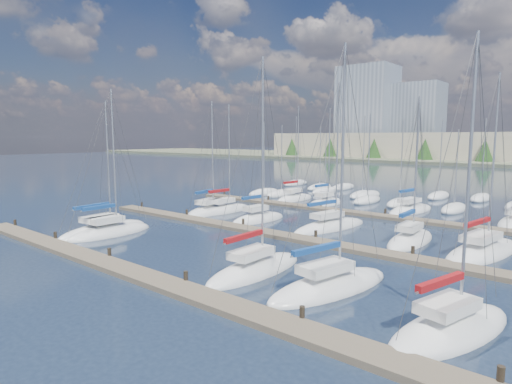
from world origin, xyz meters
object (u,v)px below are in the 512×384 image
Objects in this scene: sailboat_h at (210,211)px; sailboat_k at (330,227)px; sailboat_p at (411,210)px; sailboat_d at (255,269)px; sailboat_c at (110,232)px; sailboat_i at (226,210)px; sailboat_o at (326,203)px; sailboat_j at (258,219)px; sailboat_l at (410,240)px; sailboat_n at (295,199)px; sailboat_e at (330,286)px; sailboat_g at (451,329)px; sailboat_b at (104,230)px; sailboat_m at (483,251)px.

sailboat_k is at bearing -5.21° from sailboat_h.
sailboat_p is 0.98× the size of sailboat_d.
sailboat_c is 1.04× the size of sailboat_i.
sailboat_k is at bearing -52.81° from sailboat_o.
sailboat_j is 0.93× the size of sailboat_i.
sailboat_c is 1.01× the size of sailboat_h.
sailboat_l is 24.34m from sailboat_n.
sailboat_c is 21.84m from sailboat_e.
sailboat_i is (-28.65, 15.64, 0.01)m from sailboat_g.
sailboat_k is (14.89, 14.34, 0.02)m from sailboat_b.
sailboat_e reaches higher than sailboat_n.
sailboat_m is (27.90, 13.86, 0.00)m from sailboat_b.
sailboat_h is 14.22m from sailboat_n.
sailboat_i reaches higher than sailboat_j.
sailboat_k is 1.03× the size of sailboat_m.
sailboat_p is (16.16, 28.33, 0.01)m from sailboat_c.
sailboat_g reaches higher than sailboat_l.
sailboat_n is (-5.33, 14.20, 0.01)m from sailboat_j.
sailboat_g reaches higher than sailboat_i.
sailboat_j is 0.87× the size of sailboat_m.
sailboat_m is 26.71m from sailboat_i.
sailboat_l is (5.19, -14.30, -0.01)m from sailboat_p.
sailboat_c is 32.62m from sailboat_p.
sailboat_i is (1.20, 14.51, 0.02)m from sailboat_b.
sailboat_n is at bearing 72.02° from sailboat_h.
sailboat_j is (7.40, 12.86, 0.02)m from sailboat_b.
sailboat_e is at bearing -49.53° from sailboat_k.
sailboat_b is 0.93× the size of sailboat_c.
sailboat_m reaches higher than sailboat_b.
sailboat_e is at bearing -54.00° from sailboat_o.
sailboat_o is at bearing 138.82° from sailboat_l.
sailboat_k is at bearing 132.35° from sailboat_e.
sailboat_g is 39.57m from sailboat_n.
sailboat_k reaches higher than sailboat_d.
sailboat_l is 16.73m from sailboat_g.
sailboat_h is 1.02× the size of sailboat_i.
sailboat_c is 0.94× the size of sailboat_k.
sailboat_o is at bearing 110.75° from sailboat_d.
sailboat_g is at bearing -45.76° from sailboat_o.
sailboat_g is at bearing -35.57° from sailboat_k.
sailboat_m reaches higher than sailboat_l.
sailboat_h is 1.82m from sailboat_i.
sailboat_h is (0.24, 12.96, 0.01)m from sailboat_b.
sailboat_g is (22.45, -13.99, -0.00)m from sailboat_j.
sailboat_e is 16.28m from sailboat_k.
sailboat_l is 0.94× the size of sailboat_i.
sailboat_p reaches higher than sailboat_c.
sailboat_h is at bearing 163.14° from sailboat_e.
sailboat_p reaches higher than sailboat_o.
sailboat_e is 1.19× the size of sailboat_j.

